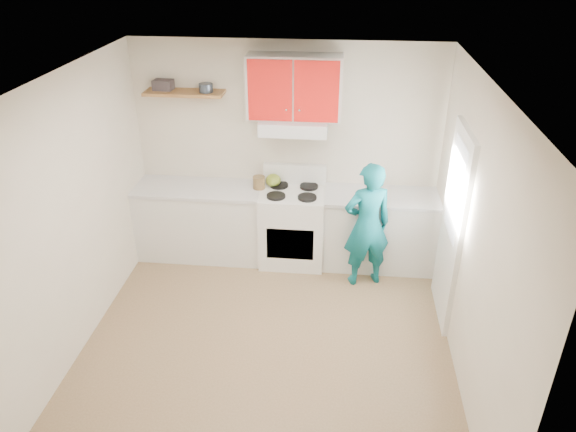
# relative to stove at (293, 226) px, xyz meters

# --- Properties ---
(floor) EXTENTS (3.80, 3.80, 0.00)m
(floor) POSITION_rel_stove_xyz_m (-0.10, -1.57, -0.46)
(floor) COLOR brown
(floor) RESTS_ON ground
(ceiling) EXTENTS (3.60, 3.80, 0.04)m
(ceiling) POSITION_rel_stove_xyz_m (-0.10, -1.57, 2.14)
(ceiling) COLOR white
(ceiling) RESTS_ON floor
(back_wall) EXTENTS (3.60, 0.04, 2.60)m
(back_wall) POSITION_rel_stove_xyz_m (-0.10, 0.32, 0.84)
(back_wall) COLOR beige
(back_wall) RESTS_ON floor
(front_wall) EXTENTS (3.60, 0.04, 2.60)m
(front_wall) POSITION_rel_stove_xyz_m (-0.10, -3.47, 0.84)
(front_wall) COLOR beige
(front_wall) RESTS_ON floor
(left_wall) EXTENTS (0.04, 3.80, 2.60)m
(left_wall) POSITION_rel_stove_xyz_m (-1.90, -1.57, 0.84)
(left_wall) COLOR beige
(left_wall) RESTS_ON floor
(right_wall) EXTENTS (0.04, 3.80, 2.60)m
(right_wall) POSITION_rel_stove_xyz_m (1.70, -1.57, 0.84)
(right_wall) COLOR beige
(right_wall) RESTS_ON floor
(door) EXTENTS (0.05, 0.85, 2.05)m
(door) POSITION_rel_stove_xyz_m (1.68, -0.88, 0.56)
(door) COLOR white
(door) RESTS_ON floor
(door_glass) EXTENTS (0.01, 0.55, 0.95)m
(door_glass) POSITION_rel_stove_xyz_m (1.65, -0.88, 0.99)
(door_glass) COLOR white
(door_glass) RESTS_ON door
(counter_left) EXTENTS (1.52, 0.60, 0.90)m
(counter_left) POSITION_rel_stove_xyz_m (-1.14, 0.02, -0.01)
(counter_left) COLOR silver
(counter_left) RESTS_ON floor
(counter_right) EXTENTS (1.32, 0.60, 0.90)m
(counter_right) POSITION_rel_stove_xyz_m (1.04, 0.02, -0.01)
(counter_right) COLOR silver
(counter_right) RESTS_ON floor
(stove) EXTENTS (0.76, 0.65, 0.92)m
(stove) POSITION_rel_stove_xyz_m (0.00, 0.00, 0.00)
(stove) COLOR white
(stove) RESTS_ON floor
(range_hood) EXTENTS (0.76, 0.44, 0.15)m
(range_hood) POSITION_rel_stove_xyz_m (0.00, 0.10, 1.24)
(range_hood) COLOR silver
(range_hood) RESTS_ON back_wall
(upper_cabinets) EXTENTS (1.02, 0.33, 0.70)m
(upper_cabinets) POSITION_rel_stove_xyz_m (0.00, 0.16, 1.66)
(upper_cabinets) COLOR #B1140F
(upper_cabinets) RESTS_ON back_wall
(shelf) EXTENTS (0.90, 0.30, 0.04)m
(shelf) POSITION_rel_stove_xyz_m (-1.25, 0.18, 1.56)
(shelf) COLOR brown
(shelf) RESTS_ON back_wall
(books) EXTENTS (0.23, 0.17, 0.11)m
(books) POSITION_rel_stove_xyz_m (-1.50, 0.21, 1.63)
(books) COLOR #3A3337
(books) RESTS_ON shelf
(tin) EXTENTS (0.19, 0.19, 0.10)m
(tin) POSITION_rel_stove_xyz_m (-0.99, 0.16, 1.63)
(tin) COLOR #333D4C
(tin) RESTS_ON shelf
(kettle) EXTENTS (0.23, 0.23, 0.15)m
(kettle) POSITION_rel_stove_xyz_m (-0.25, 0.15, 0.54)
(kettle) COLOR olive
(kettle) RESTS_ON stove
(crock) EXTENTS (0.14, 0.14, 0.17)m
(crock) POSITION_rel_stove_xyz_m (-0.41, 0.07, 0.53)
(crock) COLOR brown
(crock) RESTS_ON counter_left
(cutting_board) EXTENTS (0.38, 0.32, 0.02)m
(cutting_board) POSITION_rel_stove_xyz_m (0.67, -0.01, 0.45)
(cutting_board) COLOR olive
(cutting_board) RESTS_ON counter_right
(silicone_mat) EXTENTS (0.33, 0.28, 0.01)m
(silicone_mat) POSITION_rel_stove_xyz_m (1.47, 0.05, 0.44)
(silicone_mat) COLOR red
(silicone_mat) RESTS_ON counter_right
(person) EXTENTS (0.62, 0.50, 1.49)m
(person) POSITION_rel_stove_xyz_m (0.87, -0.40, 0.28)
(person) COLOR #0B606A
(person) RESTS_ON floor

